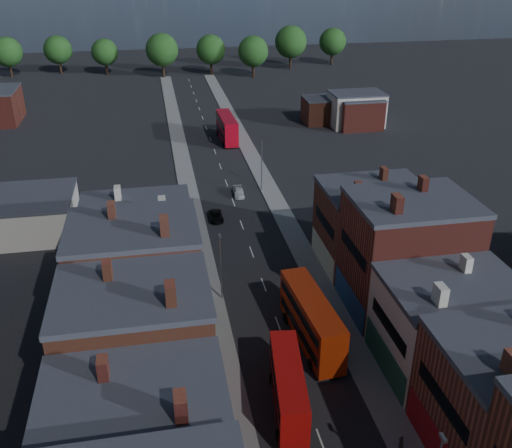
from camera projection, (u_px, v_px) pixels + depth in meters
name	position (u px, v px, depth m)	size (l,w,h in m)	color
pavement_west	(195.00, 222.00, 81.69)	(3.00, 200.00, 0.12)	gray
pavement_east	(283.00, 215.00, 83.82)	(3.00, 200.00, 0.12)	gray
lamp_post_2	(221.00, 263.00, 62.23)	(0.25, 0.70, 8.12)	slate
lamp_post_3	(262.00, 163.00, 90.35)	(0.25, 0.70, 8.12)	slate
bus_0	(288.00, 387.00, 48.10)	(3.62, 10.52, 4.45)	#BD0D0A
bus_1	(311.00, 319.00, 56.13)	(3.73, 12.14, 5.16)	#A42509
bus_2	(227.00, 127.00, 114.24)	(3.21, 11.80, 5.07)	#A70716
car_2	(216.00, 216.00, 82.34)	(1.90, 4.12, 1.15)	black
car_3	(239.00, 192.00, 90.17)	(1.56, 3.84, 1.12)	silver
ped_1	(212.00, 365.00, 52.88)	(0.75, 0.41, 1.55)	#391E16
ped_3	(401.00, 444.00, 44.55)	(0.94, 0.43, 1.60)	#5D5950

